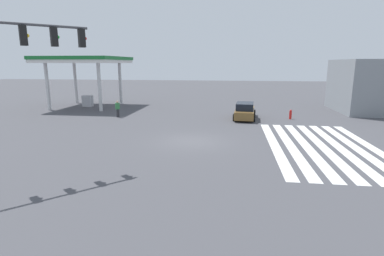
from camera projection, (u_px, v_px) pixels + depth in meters
The scene contains 8 objects.
ground_plane at pixel (192, 141), 19.39m from camera, with size 140.11×140.11×0.00m, color #47474C.
crosswalk_markings at pixel (322, 146), 18.33m from camera, with size 12.36×6.30×0.01m.
traffic_signal_mast at pixel (4, 58), 12.46m from camera, with size 4.15×4.15×6.84m.
car_0 at pixel (245, 111), 27.23m from camera, with size 4.66×2.17×1.49m.
gas_station_canopy at pixel (85, 62), 33.87m from camera, with size 8.56×8.56×5.69m.
corner_building at pixel (379, 86), 30.77m from camera, with size 8.05×8.05×5.34m.
pedestrian at pixel (118, 108), 28.01m from camera, with size 0.41×0.41×1.54m.
fire_hydrant at pixel (290, 114), 27.05m from camera, with size 0.22×0.22×0.86m.
Camera 1 is at (-18.59, -2.54, 4.96)m, focal length 28.00 mm.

